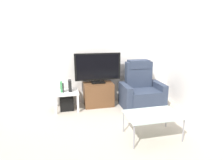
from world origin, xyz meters
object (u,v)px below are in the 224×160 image
at_px(television, 98,67).
at_px(coffee_table, 152,116).
at_px(side_table, 66,94).
at_px(book_middle, 63,88).
at_px(tv_stand, 98,94).
at_px(subwoofer_box, 67,103).
at_px(recliner_armchair, 141,91).
at_px(cell_phone, 147,113).
at_px(book_leftmost, 61,87).
at_px(game_console, 70,86).

relative_size(television, coffee_table, 1.20).
height_order(side_table, book_middle, book_middle).
bearing_deg(tv_stand, television, 90.00).
height_order(subwoofer_box, book_middle, book_middle).
distance_m(television, recliner_armchair, 1.17).
xyz_separation_m(side_table, cell_phone, (1.29, -1.55, 0.05)).
height_order(side_table, cell_phone, side_table).
bearing_deg(television, coffee_table, -70.01).
relative_size(subwoofer_box, cell_phone, 2.00).
xyz_separation_m(tv_stand, book_middle, (-0.81, -0.10, 0.25)).
xyz_separation_m(book_leftmost, cell_phone, (1.39, -1.53, -0.13)).
bearing_deg(book_leftmost, side_table, 11.31).
bearing_deg(game_console, side_table, -173.66).
xyz_separation_m(book_middle, cell_phone, (1.35, -1.53, -0.11)).
distance_m(book_leftmost, book_middle, 0.05).
distance_m(tv_stand, book_leftmost, 0.90).
height_order(tv_stand, subwoofer_box, tv_stand).
xyz_separation_m(recliner_armchair, cell_phone, (-0.46, -1.38, 0.04)).
distance_m(side_table, book_middle, 0.17).
distance_m(recliner_armchair, cell_phone, 1.46).
bearing_deg(subwoofer_box, tv_stand, 5.78).
xyz_separation_m(book_leftmost, book_middle, (0.04, 0.00, -0.02)).
bearing_deg(television, book_middle, -171.94).
relative_size(recliner_armchair, side_table, 2.00).
distance_m(television, game_console, 0.77).
relative_size(tv_stand, cell_phone, 4.59).
bearing_deg(recliner_armchair, television, 174.55).
xyz_separation_m(side_table, game_console, (0.09, 0.01, 0.19)).
xyz_separation_m(side_table, subwoofer_box, (0.00, -0.00, -0.21)).
relative_size(recliner_armchair, cell_phone, 7.20).
height_order(tv_stand, coffee_table, tv_stand).
bearing_deg(book_middle, side_table, 18.55).
bearing_deg(cell_phone, recliner_armchair, 46.84).
bearing_deg(coffee_table, subwoofer_box, 130.63).
bearing_deg(coffee_table, cell_phone, 152.39).
bearing_deg(book_leftmost, recliner_armchair, -4.74).
relative_size(tv_stand, subwoofer_box, 2.30).
bearing_deg(subwoofer_box, coffee_table, -49.37).
xyz_separation_m(game_console, coffee_table, (1.28, -1.61, -0.17)).
relative_size(book_middle, game_console, 0.76).
height_order(tv_stand, book_middle, book_middle).
relative_size(tv_stand, recliner_armchair, 0.64).
bearing_deg(coffee_table, recliner_armchair, 75.14).
distance_m(television, coffee_table, 1.88).
bearing_deg(cell_phone, side_table, 104.80).
height_order(side_table, game_console, game_console).
xyz_separation_m(subwoofer_box, book_middle, (-0.06, -0.02, 0.38)).
relative_size(side_table, cell_phone, 3.60).
xyz_separation_m(book_middle, coffee_table, (1.43, -1.58, -0.14)).
distance_m(side_table, book_leftmost, 0.21).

